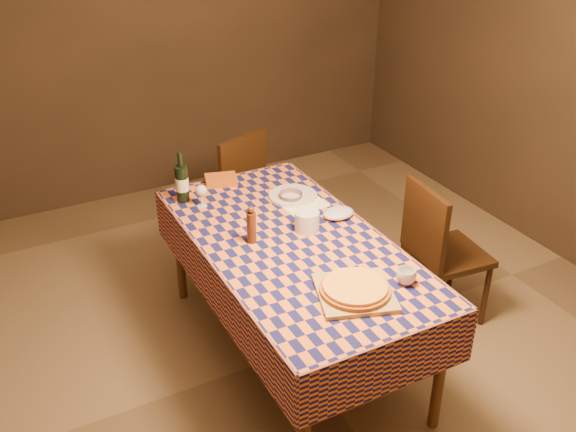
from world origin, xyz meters
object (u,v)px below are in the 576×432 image
Objects in this scene: wine_bottle at (182,183)px; chair_far at (233,186)px; dining_table at (292,253)px; cutting_board at (355,293)px; bowl at (291,196)px; chair_right at (438,247)px; white_plate at (293,196)px; pizza at (355,288)px.

wine_bottle is 0.82m from chair_far.
cutting_board is (0.03, -0.56, 0.09)m from dining_table.
bowl is 0.94m from chair_right.
wine_bottle is (-0.36, 0.72, 0.19)m from dining_table.
bowl is 0.65m from wine_bottle.
chair_right is (0.69, -0.56, -0.26)m from white_plate.
pizza is at bearing -100.68° from bowl.
bowl is at bearing 143.27° from chair_right.
bowl reaches higher than white_plate.
dining_table is 0.57m from pizza.
chair_far is at bearing 85.44° from pizza.
wine_bottle is (-0.57, 0.29, 0.10)m from bowl.
chair_far is (-0.07, 0.78, -0.26)m from white_plate.
pizza is at bearing -94.56° from chair_far.
chair_right is (0.72, -0.54, -0.27)m from bowl.
chair_far is (0.14, 1.79, -0.26)m from cutting_board.
chair_far reaches higher than bowl.
chair_far is (0.14, 1.79, -0.29)m from pizza.
chair_far reaches higher than cutting_board.
chair_right reaches higher than white_plate.
chair_far reaches higher than dining_table.
bowl is at bearing -26.78° from wine_bottle.
chair_right reaches higher than pizza.
white_plate is at bearing 78.07° from pizza.
wine_bottle reaches higher than chair_far.
white_plate is 0.93m from chair_right.
chair_right is at bearing 26.75° from pizza.
cutting_board is 1.82m from chair_far.
cutting_board is 1.01m from bowl.
dining_table is at bearing -63.65° from wine_bottle.
white_plate reaches higher than dining_table.
bowl is 0.45× the size of wine_bottle.
chair_far is 1.54m from chair_right.
chair_far is (-0.04, 0.80, -0.27)m from bowl.
cutting_board reaches higher than dining_table.
chair_right is at bearing -60.36° from chair_far.
pizza is 1.13× the size of wine_bottle.
white_plate is (0.22, 1.02, -0.00)m from cutting_board.
chair_right is (0.90, 0.46, -0.29)m from pizza.
dining_table is 0.52m from white_plate.
wine_bottle is 0.34× the size of chair_right.
white_plate is at bearing -84.70° from chair_far.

